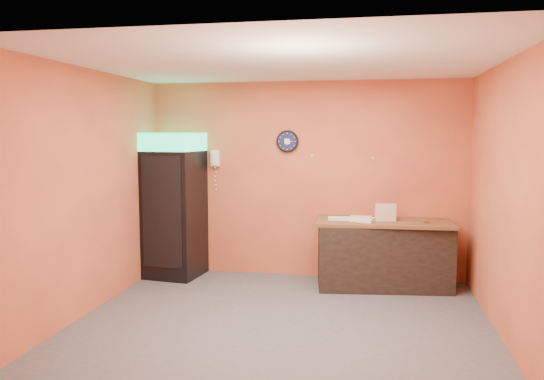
# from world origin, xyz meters

# --- Properties ---
(floor) EXTENTS (4.50, 4.50, 0.00)m
(floor) POSITION_xyz_m (0.00, 0.00, 0.00)
(floor) COLOR #47474C
(floor) RESTS_ON ground
(back_wall) EXTENTS (4.50, 0.02, 2.80)m
(back_wall) POSITION_xyz_m (0.00, 2.00, 1.40)
(back_wall) COLOR #D66E3C
(back_wall) RESTS_ON floor
(left_wall) EXTENTS (0.02, 4.00, 2.80)m
(left_wall) POSITION_xyz_m (-2.25, 0.00, 1.40)
(left_wall) COLOR #D66E3C
(left_wall) RESTS_ON floor
(right_wall) EXTENTS (0.02, 4.00, 2.80)m
(right_wall) POSITION_xyz_m (2.25, 0.00, 1.40)
(right_wall) COLOR #D66E3C
(right_wall) RESTS_ON floor
(ceiling) EXTENTS (4.50, 4.00, 0.02)m
(ceiling) POSITION_xyz_m (0.00, 0.00, 2.80)
(ceiling) COLOR white
(ceiling) RESTS_ON back_wall
(beverage_cooler) EXTENTS (0.81, 0.81, 2.07)m
(beverage_cooler) POSITION_xyz_m (-1.84, 1.60, 1.01)
(beverage_cooler) COLOR black
(beverage_cooler) RESTS_ON floor
(prep_counter) EXTENTS (1.81, 0.97, 0.87)m
(prep_counter) POSITION_xyz_m (1.11, 1.62, 0.43)
(prep_counter) COLOR black
(prep_counter) RESTS_ON floor
(wall_clock) EXTENTS (0.32, 0.06, 0.32)m
(wall_clock) POSITION_xyz_m (-0.25, 1.97, 1.95)
(wall_clock) COLOR black
(wall_clock) RESTS_ON back_wall
(wall_phone) EXTENTS (0.13, 0.11, 0.23)m
(wall_phone) POSITION_xyz_m (-1.32, 1.95, 1.70)
(wall_phone) COLOR white
(wall_phone) RESTS_ON back_wall
(butcher_paper) EXTENTS (1.81, 0.91, 0.04)m
(butcher_paper) POSITION_xyz_m (1.11, 1.62, 0.89)
(butcher_paper) COLOR brown
(butcher_paper) RESTS_ON prep_counter
(sub_roll_stack) EXTENTS (0.28, 0.13, 0.23)m
(sub_roll_stack) POSITION_xyz_m (1.13, 1.59, 1.02)
(sub_roll_stack) COLOR beige
(sub_roll_stack) RESTS_ON butcher_paper
(wrapped_sandwich_left) EXTENTS (0.29, 0.13, 0.04)m
(wrapped_sandwich_left) POSITION_xyz_m (0.52, 1.55, 0.93)
(wrapped_sandwich_left) COLOR white
(wrapped_sandwich_left) RESTS_ON butcher_paper
(wrapped_sandwich_mid) EXTENTS (0.32, 0.20, 0.04)m
(wrapped_sandwich_mid) POSITION_xyz_m (0.82, 1.45, 0.93)
(wrapped_sandwich_mid) COLOR white
(wrapped_sandwich_mid) RESTS_ON butcher_paper
(wrapped_sandwich_right) EXTENTS (0.29, 0.12, 0.04)m
(wrapped_sandwich_right) POSITION_xyz_m (0.80, 1.68, 0.93)
(wrapped_sandwich_right) COLOR white
(wrapped_sandwich_right) RESTS_ON butcher_paper
(kitchen_tool) EXTENTS (0.06, 0.06, 0.06)m
(kitchen_tool) POSITION_xyz_m (1.05, 1.75, 0.94)
(kitchen_tool) COLOR silver
(kitchen_tool) RESTS_ON butcher_paper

